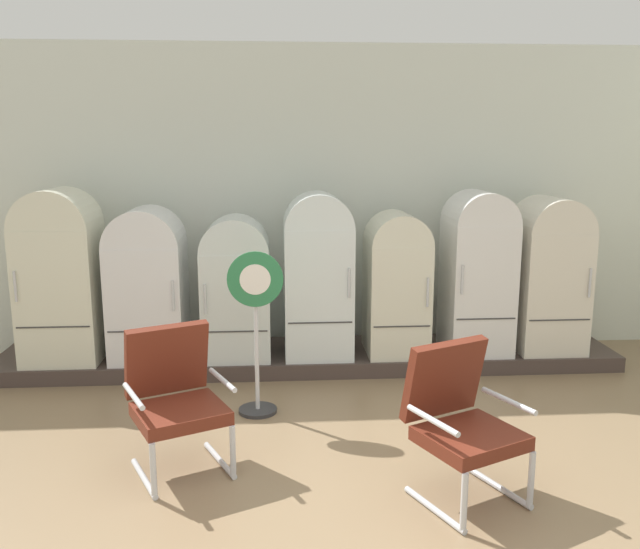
# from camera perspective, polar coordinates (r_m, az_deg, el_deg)

# --- Properties ---
(ground) EXTENTS (12.00, 10.00, 0.05)m
(ground) POSITION_cam_1_polar(r_m,az_deg,el_deg) (4.11, 1.52, -21.93)
(ground) COLOR #886F50
(back_wall) EXTENTS (11.76, 0.12, 3.20)m
(back_wall) POSITION_cam_1_polar(r_m,az_deg,el_deg) (7.11, -1.26, 6.44)
(back_wall) COLOR silver
(back_wall) RESTS_ON ground
(display_plinth) EXTENTS (6.12, 0.95, 0.15)m
(display_plinth) POSITION_cam_1_polar(r_m,az_deg,el_deg) (6.80, -0.94, -7.05)
(display_plinth) COLOR #443732
(display_plinth) RESTS_ON ground
(refrigerator_0) EXTENTS (0.71, 0.70, 1.64)m
(refrigerator_0) POSITION_cam_1_polar(r_m,az_deg,el_deg) (6.76, -21.27, 0.31)
(refrigerator_0) COLOR silver
(refrigerator_0) RESTS_ON display_plinth
(refrigerator_1) EXTENTS (0.70, 0.70, 1.46)m
(refrigerator_1) POSITION_cam_1_polar(r_m,az_deg,el_deg) (6.59, -14.52, -0.45)
(refrigerator_1) COLOR white
(refrigerator_1) RESTS_ON display_plinth
(refrigerator_2) EXTENTS (0.65, 0.62, 1.37)m
(refrigerator_2) POSITION_cam_1_polar(r_m,az_deg,el_deg) (6.46, -7.19, -0.81)
(refrigerator_2) COLOR silver
(refrigerator_2) RESTS_ON display_plinth
(refrigerator_3) EXTENTS (0.65, 0.62, 1.59)m
(refrigerator_3) POSITION_cam_1_polar(r_m,az_deg,el_deg) (6.44, -0.17, 0.36)
(refrigerator_3) COLOR white
(refrigerator_3) RESTS_ON display_plinth
(refrigerator_4) EXTENTS (0.59, 0.68, 1.40)m
(refrigerator_4) POSITION_cam_1_polar(r_m,az_deg,el_deg) (6.58, 6.55, -0.40)
(refrigerator_4) COLOR silver
(refrigerator_4) RESTS_ON display_plinth
(refrigerator_5) EXTENTS (0.62, 0.69, 1.60)m
(refrigerator_5) POSITION_cam_1_polar(r_m,az_deg,el_deg) (6.76, 13.30, 0.63)
(refrigerator_5) COLOR white
(refrigerator_5) RESTS_ON display_plinth
(refrigerator_6) EXTENTS (0.65, 0.71, 1.53)m
(refrigerator_6) POSITION_cam_1_polar(r_m,az_deg,el_deg) (7.03, 18.91, 0.40)
(refrigerator_6) COLOR silver
(refrigerator_6) RESTS_ON display_plinth
(armchair_left) EXTENTS (0.80, 0.82, 0.99)m
(armchair_left) POSITION_cam_1_polar(r_m,az_deg,el_deg) (4.74, -12.26, -9.90)
(armchair_left) COLOR silver
(armchair_left) RESTS_ON ground
(armchair_right) EXTENTS (0.80, 0.82, 0.99)m
(armchair_right) POSITION_cam_1_polar(r_m,az_deg,el_deg) (4.37, 11.87, -11.74)
(armchair_right) COLOR silver
(armchair_right) RESTS_ON ground
(sign_stand) EXTENTS (0.45, 0.32, 1.37)m
(sign_stand) POSITION_cam_1_polar(r_m,az_deg,el_deg) (5.48, -5.46, -5.31)
(sign_stand) COLOR #2D2D30
(sign_stand) RESTS_ON ground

